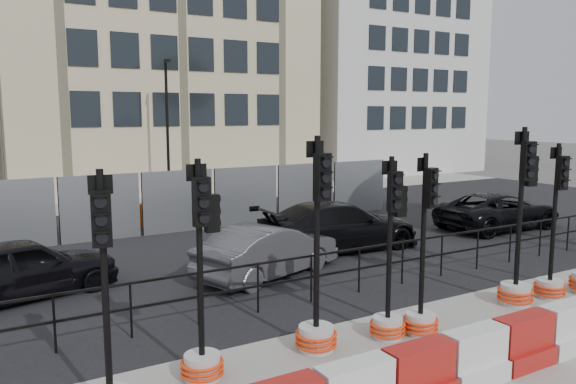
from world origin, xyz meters
TOP-DOWN VIEW (x-y plane):
  - ground at (0.00, 0.00)m, footprint 120.00×120.00m
  - sidewalk_near at (0.00, -3.00)m, footprint 40.00×6.00m
  - road at (0.00, 7.00)m, footprint 40.00×14.00m
  - sidewalk_far at (0.00, 16.00)m, footprint 40.00×4.00m
  - building_cream at (2.00, 21.99)m, footprint 15.00×10.06m
  - building_white at (17.00, 21.99)m, footprint 12.00×9.06m
  - kerb_railing at (0.00, 1.20)m, footprint 18.00×0.04m
  - heras_fencing at (-0.49, 9.71)m, footprint 14.33×1.72m
  - lamp_post_far at (0.50, 14.98)m, footprint 0.12×0.56m
  - barrier_row at (-0.00, -2.80)m, footprint 13.60×0.50m
  - traffic_signal_a at (-5.70, -1.20)m, footprint 0.62×0.62m
  - traffic_signal_b at (-4.31, -0.78)m, footprint 0.63×0.63m
  - traffic_signal_c at (-2.37, -0.77)m, footprint 0.68×0.68m
  - traffic_signal_d at (-1.03, -0.96)m, footprint 0.61×0.61m
  - traffic_signal_e at (-0.44, -1.11)m, footprint 0.62×0.62m
  - traffic_signal_f at (2.26, -0.95)m, footprint 0.70×0.70m
  - traffic_signal_g at (3.23, -1.03)m, footprint 0.63×0.63m
  - car_a at (-6.15, 4.43)m, footprint 3.26×4.48m
  - car_b at (-1.06, 3.27)m, footprint 3.65×4.58m
  - car_c at (1.84, 4.51)m, footprint 2.27×4.88m
  - car_d at (8.04, 4.19)m, footprint 2.15×4.44m

SIDE VIEW (x-z plane):
  - ground at x=0.00m, z-range 0.00..0.00m
  - sidewalk_near at x=0.00m, z-range 0.00..0.02m
  - sidewalk_far at x=0.00m, z-range 0.00..0.02m
  - road at x=0.00m, z-range 0.00..0.03m
  - barrier_row at x=0.00m, z-range -0.03..0.77m
  - car_d at x=8.04m, z-range 0.00..1.22m
  - car_b at x=-1.06m, z-range 0.00..1.24m
  - car_a at x=-6.15m, z-range 0.00..1.29m
  - traffic_signal_e at x=-0.44m, z-range -0.92..2.22m
  - traffic_signal_a at x=-5.70m, z-range -0.92..2.22m
  - traffic_signal_g at x=3.23m, z-range -0.94..2.26m
  - kerb_railing at x=0.00m, z-range 0.19..1.19m
  - car_c at x=1.84m, z-range 0.00..1.38m
  - traffic_signal_c at x=-2.37m, z-range -1.01..2.44m
  - heras_fencing at x=-0.49m, z-range -0.29..1.71m
  - traffic_signal_d at x=-1.03m, z-range -0.81..2.29m
  - traffic_signal_b at x=-4.31m, z-range -0.83..2.35m
  - traffic_signal_f at x=2.26m, z-range -0.92..2.61m
  - lamp_post_far at x=0.50m, z-range 0.22..6.22m
  - building_white at x=17.00m, z-range 0.00..16.00m
  - building_cream at x=2.00m, z-range 0.00..18.00m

